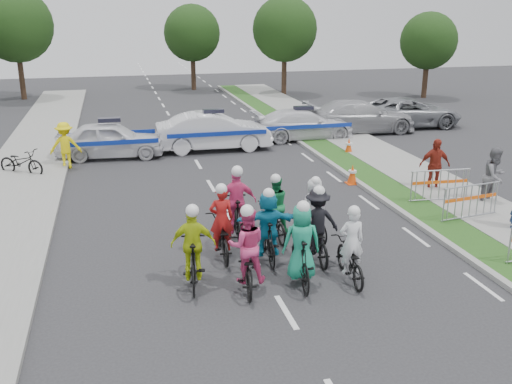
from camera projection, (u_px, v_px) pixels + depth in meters
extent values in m
plane|color=#28282B|center=(286.00, 312.00, 11.66)|extent=(90.00, 90.00, 0.00)
cube|color=gray|center=(398.00, 210.00, 17.44)|extent=(0.20, 60.00, 0.12)
cube|color=#1E4416|center=(418.00, 208.00, 17.61)|extent=(1.20, 60.00, 0.11)
cube|color=gray|center=(470.00, 203.00, 18.02)|extent=(2.40, 60.00, 0.13)
imported|color=black|center=(350.00, 260.00, 12.94)|extent=(0.77, 1.83, 0.94)
imported|color=white|center=(352.00, 241.00, 12.75)|extent=(0.60, 0.42, 1.56)
sphere|color=white|center=(354.00, 211.00, 12.48)|extent=(0.27, 0.27, 0.27)
imported|color=black|center=(300.00, 260.00, 12.72)|extent=(0.77, 1.96, 1.15)
imported|color=#1C9C74|center=(302.00, 242.00, 12.53)|extent=(0.90, 0.65, 1.72)
sphere|color=white|center=(303.00, 207.00, 12.23)|extent=(0.30, 0.30, 0.30)
imported|color=black|center=(246.00, 266.00, 12.56)|extent=(0.95, 2.02, 1.02)
imported|color=#D93C79|center=(247.00, 245.00, 12.35)|extent=(0.91, 0.76, 1.70)
sphere|color=white|center=(247.00, 211.00, 12.06)|extent=(0.29, 0.29, 0.29)
imported|color=black|center=(194.00, 262.00, 12.64)|extent=(0.80, 1.92, 1.12)
imported|color=#BBD416|center=(193.00, 244.00, 12.45)|extent=(1.03, 0.55, 1.68)
sphere|color=white|center=(192.00, 211.00, 12.16)|extent=(0.29, 0.29, 0.29)
imported|color=black|center=(316.00, 240.00, 14.01)|extent=(0.78, 1.93, 1.00)
imported|color=black|center=(317.00, 221.00, 13.81)|extent=(1.11, 0.68, 1.66)
sphere|color=white|center=(319.00, 191.00, 13.52)|extent=(0.29, 0.29, 0.29)
imported|color=black|center=(267.00, 239.00, 13.94)|extent=(0.63, 1.83, 1.08)
imported|color=#1788B1|center=(268.00, 223.00, 13.75)|extent=(1.53, 0.58, 1.62)
sphere|color=white|center=(269.00, 194.00, 13.47)|extent=(0.28, 0.28, 0.28)
imported|color=black|center=(222.00, 237.00, 14.18)|extent=(0.74, 1.92, 0.99)
imported|color=#B11716|center=(222.00, 219.00, 13.98)|extent=(0.62, 0.42, 1.65)
sphere|color=white|center=(221.00, 189.00, 13.70)|extent=(0.29, 0.29, 0.29)
imported|color=black|center=(313.00, 221.00, 15.26)|extent=(0.66, 1.73, 1.01)
imported|color=silver|center=(314.00, 206.00, 15.08)|extent=(0.79, 0.56, 1.52)
sphere|color=white|center=(316.00, 181.00, 14.82)|extent=(0.26, 0.26, 0.26)
imported|color=black|center=(274.00, 221.00, 15.34)|extent=(0.70, 1.81, 0.94)
imported|color=#178143|center=(275.00, 204.00, 15.14)|extent=(0.79, 0.63, 1.56)
sphere|color=white|center=(276.00, 179.00, 14.87)|extent=(0.27, 0.27, 0.27)
imported|color=black|center=(237.00, 217.00, 15.27)|extent=(0.79, 2.01, 1.17)
imported|color=#EE4289|center=(237.00, 201.00, 15.08)|extent=(1.08, 0.56, 1.76)
sphere|color=white|center=(237.00, 171.00, 14.77)|extent=(0.31, 0.31, 0.31)
imported|color=silver|center=(111.00, 140.00, 23.60)|extent=(4.55, 2.17, 1.50)
imported|color=silver|center=(214.00, 131.00, 24.85)|extent=(5.00, 1.83, 1.64)
imported|color=silver|center=(303.00, 124.00, 26.99)|extent=(4.88, 2.03, 1.41)
imported|color=#A3A3A8|center=(360.00, 117.00, 28.36)|extent=(5.59, 2.37, 1.61)
imported|color=gray|center=(408.00, 112.00, 29.79)|extent=(5.62, 2.89, 1.52)
imported|color=slate|center=(494.00, 176.00, 17.84)|extent=(1.09, 0.98, 1.83)
imported|color=maroon|center=(435.00, 165.00, 19.13)|extent=(1.11, 0.58, 1.82)
imported|color=yellow|center=(65.00, 145.00, 21.94)|extent=(1.19, 0.71, 1.81)
cube|color=#F24C0C|center=(352.00, 183.00, 20.23)|extent=(0.40, 0.40, 0.03)
cone|color=#F24C0C|center=(352.00, 174.00, 20.12)|extent=(0.36, 0.36, 0.70)
cylinder|color=silver|center=(352.00, 171.00, 20.09)|extent=(0.29, 0.29, 0.08)
cube|color=#F24C0C|center=(348.00, 154.00, 24.34)|extent=(0.40, 0.40, 0.03)
cone|color=#F24C0C|center=(349.00, 146.00, 24.23)|extent=(0.36, 0.36, 0.70)
cylinder|color=silver|center=(349.00, 144.00, 24.20)|extent=(0.29, 0.29, 0.08)
imported|color=black|center=(21.00, 162.00, 21.11)|extent=(1.96, 1.60, 1.00)
cylinder|color=#382619|center=(284.00, 71.00, 40.95)|extent=(0.36, 0.36, 3.25)
sphere|color=black|center=(285.00, 29.00, 40.05)|extent=(4.55, 4.55, 4.55)
cylinder|color=#382619|center=(425.00, 78.00, 39.42)|extent=(0.36, 0.36, 2.75)
sphere|color=black|center=(429.00, 41.00, 38.66)|extent=(3.85, 3.85, 3.85)
cylinder|color=#382619|center=(21.00, 73.00, 38.57)|extent=(0.36, 0.36, 3.50)
sphere|color=black|center=(15.00, 25.00, 37.61)|extent=(4.90, 4.90, 4.90)
cylinder|color=#382619|center=(193.00, 70.00, 43.28)|extent=(0.36, 0.36, 3.00)
sphere|color=black|center=(192.00, 33.00, 42.45)|extent=(4.20, 4.20, 4.20)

